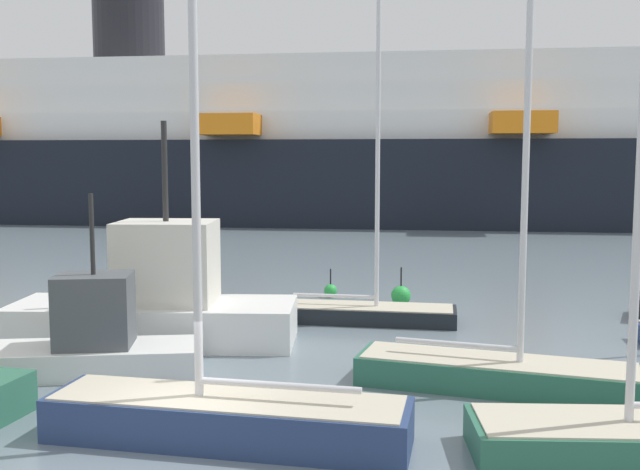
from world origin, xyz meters
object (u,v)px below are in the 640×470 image
at_px(sailboat_2, 362,307).
at_px(channel_buoy_1, 128,294).
at_px(channel_buoy_0, 331,290).
at_px(cruise_ship, 376,148).
at_px(fishing_boat_2, 159,302).
at_px(channel_buoy_2, 401,295).
at_px(sailboat_1, 227,411).
at_px(sailboat_6, 497,366).
at_px(fishing_boat_1, 88,341).

bearing_deg(sailboat_2, channel_buoy_1, 168.27).
distance_m(channel_buoy_0, cruise_ship, 38.50).
height_order(fishing_boat_2, channel_buoy_2, fishing_boat_2).
xyz_separation_m(fishing_boat_2, channel_buoy_1, (-3.62, 5.97, -0.96)).
distance_m(sailboat_2, cruise_ship, 42.84).
bearing_deg(sailboat_1, cruise_ship, -85.91).
height_order(sailboat_2, fishing_boat_2, sailboat_2).
relative_size(sailboat_6, channel_buoy_2, 8.55).
relative_size(sailboat_6, channel_buoy_0, 10.82).
bearing_deg(sailboat_1, channel_buoy_2, -98.59).
bearing_deg(channel_buoy_2, channel_buoy_1, -174.80).
bearing_deg(sailboat_6, channel_buoy_2, 115.35).
distance_m(fishing_boat_2, channel_buoy_2, 10.11).
distance_m(sailboat_1, sailboat_2, 11.47).
relative_size(fishing_boat_1, channel_buoy_2, 4.27).
distance_m(sailboat_6, fishing_boat_1, 10.77).
relative_size(fishing_boat_1, fishing_boat_2, 0.71).
bearing_deg(channel_buoy_2, cruise_ship, 95.99).
relative_size(channel_buoy_0, channel_buoy_2, 0.79).
relative_size(sailboat_1, cruise_ship, 0.09).
height_order(channel_buoy_2, cruise_ship, cruise_ship).
bearing_deg(sailboat_2, channel_buoy_0, 112.30).
relative_size(sailboat_1, channel_buoy_2, 8.28).
height_order(fishing_boat_1, cruise_ship, cruise_ship).
bearing_deg(channel_buoy_2, fishing_boat_2, -136.31).
xyz_separation_m(sailboat_6, cruise_ship, (-6.96, 49.35, 6.03)).
relative_size(fishing_boat_1, cruise_ship, 0.05).
distance_m(channel_buoy_0, channel_buoy_2, 3.23).
distance_m(sailboat_1, channel_buoy_2, 14.74).
xyz_separation_m(sailboat_1, channel_buoy_2, (2.91, 14.45, -0.26)).
height_order(sailboat_1, channel_buoy_2, sailboat_1).
bearing_deg(sailboat_2, fishing_boat_2, -146.84).
bearing_deg(sailboat_1, fishing_boat_2, -56.93).
bearing_deg(channel_buoy_1, sailboat_1, -59.29).
bearing_deg(channel_buoy_1, cruise_ship, 80.41).
bearing_deg(sailboat_1, sailboat_2, -95.55).
height_order(fishing_boat_1, fishing_boat_2, fishing_boat_2).
bearing_deg(cruise_ship, channel_buoy_2, -85.17).
bearing_deg(cruise_ship, sailboat_6, -83.12).
distance_m(sailboat_2, sailboat_6, 8.15).
height_order(fishing_boat_1, channel_buoy_2, fishing_boat_1).
height_order(sailboat_1, channel_buoy_0, sailboat_1).
bearing_deg(fishing_boat_1, channel_buoy_1, 92.99).
distance_m(sailboat_1, sailboat_6, 7.19).
distance_m(sailboat_2, channel_buoy_1, 9.89).
height_order(fishing_boat_2, channel_buoy_1, fishing_boat_2).
xyz_separation_m(channel_buoy_0, channel_buoy_2, (2.98, -1.25, 0.11)).
relative_size(sailboat_2, cruise_ship, 0.09).
distance_m(sailboat_6, channel_buoy_1, 16.52).
height_order(sailboat_6, channel_buoy_0, sailboat_6).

